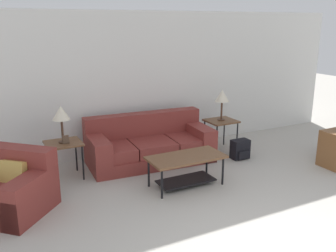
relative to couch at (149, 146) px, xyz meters
The scene contains 10 objects.
wall_back 1.21m from the couch, 78.56° to the left, with size 9.15×0.06×2.60m.
couch is the anchor object (origin of this frame).
armchair 2.50m from the couch, 160.17° to the right, with size 1.28×1.28×0.80m.
coffee_table 1.19m from the couch, 87.01° to the right, with size 1.15×0.57×0.47m.
side_table_left 1.51m from the couch, behind, with size 0.55×0.50×0.59m.
side_table_right 1.51m from the couch, ahead, with size 0.55×0.50×0.59m.
table_lamp_left 1.68m from the couch, behind, with size 0.27×0.27×0.59m.
table_lamp_right 1.67m from the couch, ahead, with size 0.27×0.27×0.59m.
backpack 1.65m from the couch, 22.34° to the right, with size 0.33×0.27×0.35m.
picture_frame 1.52m from the couch, behind, with size 0.10×0.04×0.13m.
Camera 1 is at (-2.71, -1.73, 2.40)m, focal length 40.00 mm.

